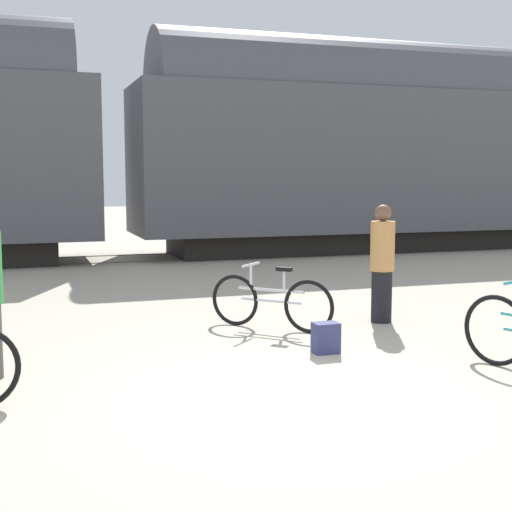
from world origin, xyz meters
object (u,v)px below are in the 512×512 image
object	(u,v)px
bicycle_silver	(271,302)
person_in_tan	(382,263)
backpack	(326,338)
freight_train	(114,136)

from	to	relation	value
bicycle_silver	person_in_tan	world-z (taller)	person_in_tan
person_in_tan	backpack	xyz separation A→B (m)	(-1.39, -1.31, -0.62)
freight_train	backpack	bearing A→B (deg)	-84.19
bicycle_silver	person_in_tan	size ratio (longest dim) A/B	0.80
bicycle_silver	person_in_tan	xyz separation A→B (m)	(1.55, -0.04, 0.43)
freight_train	person_in_tan	distance (m)	9.02
freight_train	backpack	world-z (taller)	freight_train
person_in_tan	backpack	world-z (taller)	person_in_tan
freight_train	person_in_tan	bearing A→B (deg)	-74.22
bicycle_silver	backpack	size ratio (longest dim) A/B	3.68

